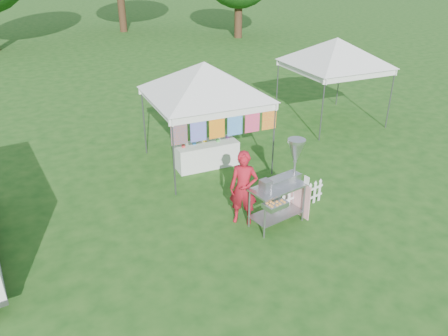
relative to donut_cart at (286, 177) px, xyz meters
name	(u,v)px	position (x,y,z in m)	size (l,w,h in m)	color
ground	(263,223)	(-0.46, 0.10, -1.15)	(120.00, 120.00, 0.00)	#1A4A15
canopy_main	(204,62)	(-0.46, 3.59, 1.84)	(4.24, 4.24, 3.45)	#59595E
canopy_right	(338,38)	(5.04, 5.10, 1.84)	(4.24, 4.24, 3.45)	#59595E
donut_cart	(286,177)	(0.00, 0.00, 0.00)	(1.43, 1.20, 1.95)	gray
vendor	(244,188)	(-0.86, 0.36, -0.27)	(0.64, 0.42, 1.76)	#A41422
picket_fence	(299,200)	(0.60, 0.25, -0.86)	(1.58, 0.40, 0.56)	white
display_table	(207,154)	(-0.52, 3.42, -0.79)	(1.80, 0.70, 0.72)	white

